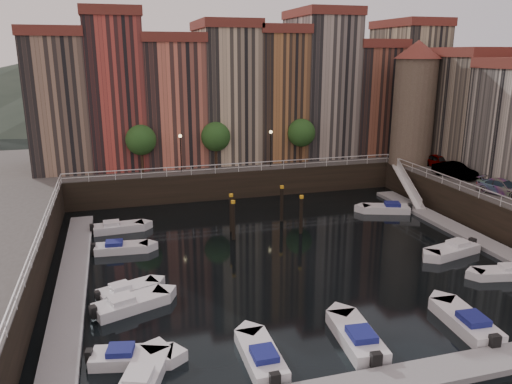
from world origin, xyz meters
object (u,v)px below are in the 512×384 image
object	(u,v)px
car_c	(503,188)
corner_tower	(414,101)
boat_left_1	(129,304)
car_a	(440,162)
gangway	(408,184)
boat_left_0	(130,357)
car_b	(455,171)
mooring_pilings	(262,213)
boat_left_2	(127,290)

from	to	relation	value
car_c	corner_tower	bearing A→B (deg)	73.14
boat_left_1	car_a	distance (m)	38.70
gangway	boat_left_0	world-z (taller)	gangway
car_a	car_c	world-z (taller)	car_a
car_b	boat_left_0	bearing A→B (deg)	-165.55
corner_tower	car_c	size ratio (longest dim) A/B	2.95
gangway	car_b	bearing A→B (deg)	-40.36
corner_tower	car_a	world-z (taller)	corner_tower
gangway	boat_left_0	xyz separation A→B (m)	(-29.84, -21.75, -1.58)
corner_tower	boat_left_0	bearing A→B (deg)	-141.28
corner_tower	car_b	size ratio (longest dim) A/B	2.97
mooring_pilings	car_a	bearing A→B (deg)	15.14
corner_tower	gangway	distance (m)	9.86
boat_left_2	car_a	world-z (taller)	car_a
corner_tower	boat_left_2	xyz separation A→B (m)	(-32.65, -18.42, -9.88)
car_c	boat_left_0	bearing A→B (deg)	-178.99
corner_tower	gangway	bearing A→B (deg)	-122.80
boat_left_0	car_c	world-z (taller)	car_c
car_b	car_c	distance (m)	6.71
boat_left_1	car_c	distance (m)	33.83
boat_left_0	corner_tower	bearing A→B (deg)	50.85
corner_tower	car_a	xyz separation A→B (m)	(1.86, -3.09, -6.47)
boat_left_0	car_c	bearing A→B (deg)	32.13
corner_tower	mooring_pilings	xyz separation A→B (m)	(-20.51, -9.15, -8.54)
gangway	mooring_pilings	bearing A→B (deg)	-165.22
mooring_pilings	boat_left_0	bearing A→B (deg)	-125.57
car_c	car_a	bearing A→B (deg)	64.10
boat_left_2	car_b	world-z (taller)	car_b
boat_left_1	car_b	bearing A→B (deg)	0.98
car_b	boat_left_1	bearing A→B (deg)	-173.47
gangway	car_c	size ratio (longest dim) A/B	1.78
car_c	gangway	bearing A→B (deg)	90.57
boat_left_2	car_c	size ratio (longest dim) A/B	0.90
gangway	car_c	bearing A→B (deg)	-70.43
corner_tower	mooring_pilings	world-z (taller)	corner_tower
boat_left_1	boat_left_2	bearing A→B (deg)	72.40
corner_tower	car_b	xyz separation A→B (m)	(0.54, -7.42, -6.43)
corner_tower	boat_left_1	size ratio (longest dim) A/B	2.81
corner_tower	gangway	xyz separation A→B (m)	(-2.90, -4.50, -8.28)
mooring_pilings	boat_left_1	distance (m)	16.59
gangway	mooring_pilings	distance (m)	18.21
boat_left_2	mooring_pilings	bearing A→B (deg)	17.56
boat_left_0	car_a	bearing A→B (deg)	45.92
boat_left_0	boat_left_1	xyz separation A→B (m)	(0.20, 5.75, 0.03)
mooring_pilings	car_c	world-z (taller)	car_c
boat_left_0	car_c	size ratio (longest dim) A/B	0.96
gangway	car_a	xyz separation A→B (m)	(4.76, 1.41, 1.80)
mooring_pilings	car_c	distance (m)	21.72
corner_tower	boat_left_2	size ratio (longest dim) A/B	3.29
mooring_pilings	boat_left_2	distance (m)	15.33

